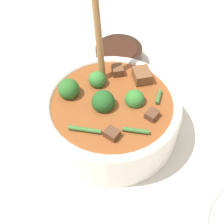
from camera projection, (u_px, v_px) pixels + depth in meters
name	position (u px, v px, depth m)	size (l,w,h in m)	color
ground_plane	(112.00, 130.00, 0.60)	(4.00, 4.00, 0.00)	silver
stew_bowl	(112.00, 113.00, 0.57)	(0.25, 0.25, 0.27)	white
condiment_bowl	(119.00, 54.00, 0.71)	(0.11, 0.11, 0.04)	black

